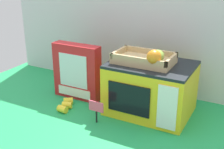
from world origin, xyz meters
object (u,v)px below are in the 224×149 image
object	(u,v)px
toy_microwave	(150,88)
food_groups_crate	(147,59)
cookie_set_box	(77,72)
loose_toy_banana	(66,105)
price_sign	(96,109)

from	to	relation	value
toy_microwave	food_groups_crate	world-z (taller)	food_groups_crate
toy_microwave	food_groups_crate	xyz separation A→B (m)	(-0.01, -0.02, 0.14)
cookie_set_box	loose_toy_banana	world-z (taller)	cookie_set_box
food_groups_crate	cookie_set_box	xyz separation A→B (m)	(-0.37, -0.00, -0.12)
price_sign	loose_toy_banana	distance (m)	0.21
food_groups_crate	loose_toy_banana	xyz separation A→B (m)	(-0.35, -0.13, -0.25)
food_groups_crate	price_sign	size ratio (longest dim) A/B	2.58
toy_microwave	cookie_set_box	bearing A→B (deg)	-176.12
toy_microwave	cookie_set_box	size ratio (longest dim) A/B	1.31
loose_toy_banana	food_groups_crate	bearing A→B (deg)	20.53
price_sign	cookie_set_box	bearing A→B (deg)	140.68
loose_toy_banana	toy_microwave	bearing A→B (deg)	23.16
price_sign	loose_toy_banana	world-z (taller)	price_sign
toy_microwave	loose_toy_banana	bearing A→B (deg)	-156.84
toy_microwave	loose_toy_banana	world-z (taller)	toy_microwave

